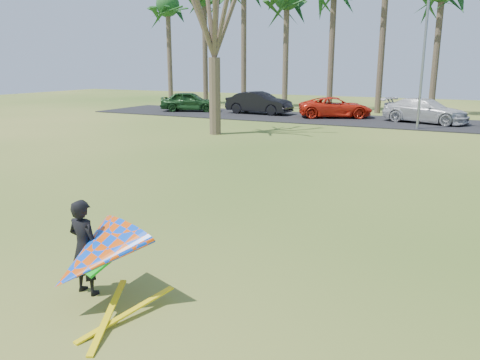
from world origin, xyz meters
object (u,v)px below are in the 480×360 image
at_px(car_1, 259,103).
at_px(car_0, 190,101).
at_px(streetlight, 427,53).
at_px(kite_flyer, 93,256).
at_px(car_2, 335,107).
at_px(bare_tree_left, 214,4).
at_px(car_3, 425,111).

bearing_deg(car_1, car_0, 99.47).
xyz_separation_m(streetlight, kite_flyer, (-2.49, -24.67, -3.62)).
bearing_deg(car_2, kite_flyer, 163.18).
relative_size(bare_tree_left, car_0, 2.06).
height_order(car_1, car_2, car_1).
distance_m(bare_tree_left, car_3, 15.69).
bearing_deg(car_2, car_1, 66.60).
height_order(streetlight, car_0, streetlight).
xyz_separation_m(car_1, car_3, (12.21, -0.39, -0.05)).
xyz_separation_m(bare_tree_left, streetlight, (10.16, 7.00, -2.45)).
xyz_separation_m(streetlight, car_1, (-12.28, 3.77, -3.55)).
relative_size(streetlight, car_2, 1.52).
distance_m(car_1, car_2, 6.04).
distance_m(car_3, kite_flyer, 28.15).
height_order(car_1, kite_flyer, kite_flyer).
bearing_deg(streetlight, car_1, 162.94).
distance_m(car_2, car_3, 6.19).
bearing_deg(car_1, car_2, -85.80).
distance_m(streetlight, kite_flyer, 25.05).
bearing_deg(car_2, car_0, 69.23).
bearing_deg(kite_flyer, car_2, 97.49).
distance_m(bare_tree_left, car_2, 13.07).
height_order(car_2, kite_flyer, kite_flyer).
bearing_deg(car_3, car_1, 104.51).
bearing_deg(car_1, car_3, -88.55).
distance_m(streetlight, car_1, 13.33).
distance_m(streetlight, car_3, 4.94).
relative_size(car_0, car_1, 0.91).
relative_size(car_1, kite_flyer, 2.16).
bearing_deg(bare_tree_left, streetlight, 34.57).
distance_m(streetlight, car_0, 18.86).
xyz_separation_m(car_2, car_3, (6.17, -0.49, 0.07)).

